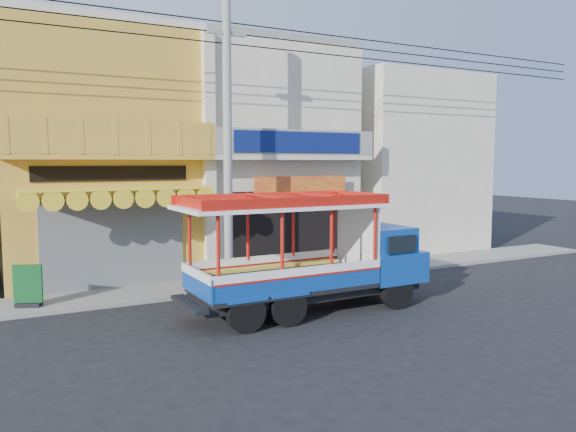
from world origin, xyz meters
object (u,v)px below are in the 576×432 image
at_px(utility_pole, 232,123).
at_px(potted_plant_c, 374,251).
at_px(green_sign, 28,289).
at_px(potted_plant_a, 317,260).
at_px(songthaew_truck, 324,254).

distance_m(utility_pole, potted_plant_c, 7.49).
distance_m(green_sign, potted_plant_c, 11.62).
distance_m(utility_pole, potted_plant_a, 5.65).
bearing_deg(potted_plant_c, potted_plant_a, -80.85).
bearing_deg(potted_plant_a, utility_pole, 167.23).
bearing_deg(green_sign, potted_plant_c, 3.00).
bearing_deg(utility_pole, potted_plant_a, 11.39).
xyz_separation_m(green_sign, potted_plant_a, (9.00, 0.29, -0.04)).
distance_m(songthaew_truck, green_sign, 7.78).
height_order(utility_pole, potted_plant_a, utility_pole).
relative_size(songthaew_truck, green_sign, 5.95).
relative_size(green_sign, potted_plant_a, 1.30).
bearing_deg(potted_plant_c, utility_pole, -78.36).
height_order(green_sign, potted_plant_c, green_sign).
height_order(songthaew_truck, potted_plant_c, songthaew_truck).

